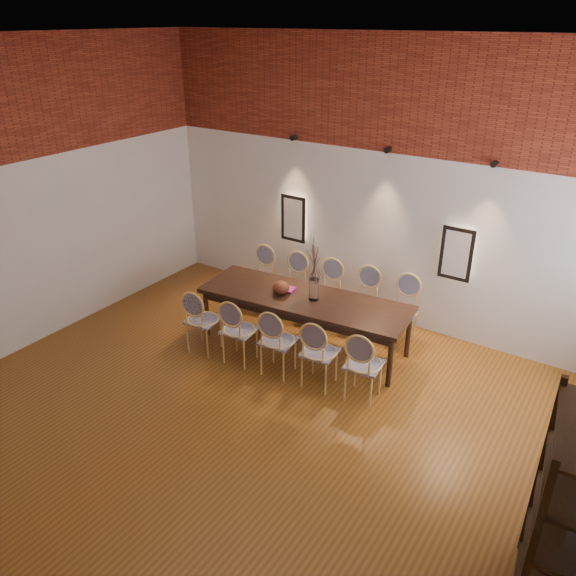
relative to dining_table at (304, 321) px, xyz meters
The scene contains 25 objects.
floor 2.20m from the dining_table, 82.41° to the right, with size 7.00×7.00×0.02m, color brown.
ceiling 4.23m from the dining_table, 82.41° to the right, with size 7.00×7.00×0.02m, color silver.
wall_back 2.17m from the dining_table, 78.54° to the left, with size 7.00×0.10×4.00m, color silver.
brick_band_back 3.18m from the dining_table, 77.96° to the left, with size 7.00×0.02×1.50m, color maroon.
niche_left 1.90m from the dining_table, 127.81° to the left, with size 0.36×0.06×0.66m, color #FFEAC6.
niche_right 2.25m from the dining_table, 39.51° to the left, with size 0.36×0.06×0.66m, color #FFEAC6.
spot_fixture_left 2.72m from the dining_table, 128.46° to the left, with size 0.08×0.08×0.10m, color black.
spot_fixture_mid 2.57m from the dining_table, 69.20° to the left, with size 0.08×0.08×0.10m, color black.
spot_fixture_right 3.15m from the dining_table, 34.12° to the left, with size 0.08×0.08×0.10m, color black.
dining_table is the anchor object (origin of this frame).
chair_near_a 1.38m from the dining_table, 141.31° to the right, with size 0.44×0.44×0.94m, color #D7B265, non-canonical shape.
chair_near_b 0.95m from the dining_table, 121.92° to the right, with size 0.44×0.44×0.94m, color #D7B265, non-canonical shape.
chair_near_c 0.75m from the dining_table, 84.12° to the right, with size 0.44×0.44×0.94m, color #D7B265, non-canonical shape.
chair_near_d 0.95m from the dining_table, 46.32° to the right, with size 0.44×0.44×0.94m, color #D7B265, non-canonical shape.
chair_near_e 1.38m from the dining_table, 26.92° to the right, with size 0.44×0.44×0.94m, color #D7B265, non-canonical shape.
chair_far_a 1.38m from the dining_table, 153.08° to the left, with size 0.44×0.44×0.94m, color #D7B265, non-canonical shape.
chair_far_b 0.95m from the dining_table, 133.68° to the left, with size 0.44×0.44×0.94m, color #D7B265, non-canonical shape.
chair_far_c 0.75m from the dining_table, 95.88° to the left, with size 0.44×0.44×0.94m, color #D7B265, non-canonical shape.
chair_far_d 0.95m from the dining_table, 58.08° to the left, with size 0.44×0.44×0.94m, color #D7B265, non-canonical shape.
chair_far_e 1.38m from the dining_table, 38.69° to the left, with size 0.44×0.44×0.94m, color #D7B265, non-canonical shape.
vase 0.54m from the dining_table, ahead, with size 0.14×0.14×0.30m, color silver.
dried_branches 0.98m from the dining_table, ahead, with size 0.50×0.50×0.70m, color #4E352B, non-canonical shape.
bowl 0.57m from the dining_table, 165.61° to the right, with size 0.24×0.24×0.18m, color #562313.
book 0.52m from the dining_table, behind, with size 0.26×0.18×0.03m, color #8E1A7E.
shelving_rack 4.24m from the dining_table, 32.02° to the right, with size 0.38×1.00×1.80m, color black, non-canonical shape.
Camera 1 is at (3.25, -3.59, 4.18)m, focal length 35.00 mm.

